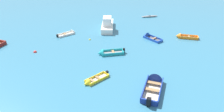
{
  "coord_description": "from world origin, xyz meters",
  "views": [
    {
      "loc": [
        -3.22,
        1.27,
        12.52
      ],
      "look_at": [
        0.0,
        24.16,
        0.15
      ],
      "focal_mm": 33.76,
      "sensor_mm": 36.0,
      "label": 1
    }
  ],
  "objects_px": {
    "rowboat_white_near_right": "(70,33)",
    "rowboat_turquoise_cluster_outer": "(106,53)",
    "rowboat_blue_far_left": "(148,37)",
    "mooring_buoy_between_boats_left": "(90,40)",
    "rowboat_deep_blue_cluster_inner": "(154,83)",
    "rowboat_yellow_far_right": "(92,81)",
    "rowboat_orange_back_row_left": "(183,37)",
    "kayak_grey_near_camera": "(150,16)",
    "motor_launch_white_back_row_right": "(108,24)",
    "mooring_buoy_near_foreground": "(35,52)"
  },
  "relations": [
    {
      "from": "rowboat_turquoise_cluster_outer",
      "to": "mooring_buoy_near_foreground",
      "type": "height_order",
      "value": "rowboat_turquoise_cluster_outer"
    },
    {
      "from": "rowboat_yellow_far_right",
      "to": "mooring_buoy_near_foreground",
      "type": "relative_size",
      "value": 6.53
    },
    {
      "from": "rowboat_yellow_far_right",
      "to": "kayak_grey_near_camera",
      "type": "xyz_separation_m",
      "value": [
        12.27,
        20.17,
        0.01
      ]
    },
    {
      "from": "rowboat_white_near_right",
      "to": "motor_launch_white_back_row_right",
      "type": "relative_size",
      "value": 0.48
    },
    {
      "from": "rowboat_orange_back_row_left",
      "to": "kayak_grey_near_camera",
      "type": "height_order",
      "value": "rowboat_orange_back_row_left"
    },
    {
      "from": "rowboat_white_near_right",
      "to": "rowboat_orange_back_row_left",
      "type": "xyz_separation_m",
      "value": [
        16.8,
        -3.96,
        0.04
      ]
    },
    {
      "from": "rowboat_yellow_far_right",
      "to": "kayak_grey_near_camera",
      "type": "distance_m",
      "value": 23.61
    },
    {
      "from": "rowboat_deep_blue_cluster_inner",
      "to": "rowboat_blue_far_left",
      "type": "bearing_deg",
      "value": 75.99
    },
    {
      "from": "rowboat_white_near_right",
      "to": "rowboat_orange_back_row_left",
      "type": "distance_m",
      "value": 17.26
    },
    {
      "from": "rowboat_blue_far_left",
      "to": "rowboat_orange_back_row_left",
      "type": "height_order",
      "value": "rowboat_blue_far_left"
    },
    {
      "from": "rowboat_yellow_far_right",
      "to": "mooring_buoy_between_boats_left",
      "type": "xyz_separation_m",
      "value": [
        0.32,
        10.86,
        -0.14
      ]
    },
    {
      "from": "rowboat_turquoise_cluster_outer",
      "to": "motor_launch_white_back_row_right",
      "type": "height_order",
      "value": "motor_launch_white_back_row_right"
    },
    {
      "from": "rowboat_turquoise_cluster_outer",
      "to": "rowboat_orange_back_row_left",
      "type": "bearing_deg",
      "value": 17.17
    },
    {
      "from": "rowboat_orange_back_row_left",
      "to": "rowboat_deep_blue_cluster_inner",
      "type": "height_order",
      "value": "rowboat_deep_blue_cluster_inner"
    },
    {
      "from": "motor_launch_white_back_row_right",
      "to": "rowboat_blue_far_left",
      "type": "bearing_deg",
      "value": -41.97
    },
    {
      "from": "rowboat_white_near_right",
      "to": "rowboat_turquoise_cluster_outer",
      "type": "distance_m",
      "value": 9.03
    },
    {
      "from": "rowboat_turquoise_cluster_outer",
      "to": "rowboat_blue_far_left",
      "type": "xyz_separation_m",
      "value": [
        6.91,
        4.45,
        -0.03
      ]
    },
    {
      "from": "rowboat_deep_blue_cluster_inner",
      "to": "mooring_buoy_between_boats_left",
      "type": "distance_m",
      "value": 13.58
    },
    {
      "from": "rowboat_blue_far_left",
      "to": "kayak_grey_near_camera",
      "type": "relative_size",
      "value": 1.0
    },
    {
      "from": "rowboat_blue_far_left",
      "to": "mooring_buoy_between_boats_left",
      "type": "height_order",
      "value": "rowboat_blue_far_left"
    },
    {
      "from": "rowboat_turquoise_cluster_outer",
      "to": "rowboat_deep_blue_cluster_inner",
      "type": "height_order",
      "value": "rowboat_deep_blue_cluster_inner"
    },
    {
      "from": "rowboat_orange_back_row_left",
      "to": "rowboat_yellow_far_right",
      "type": "bearing_deg",
      "value": -145.74
    },
    {
      "from": "rowboat_deep_blue_cluster_inner",
      "to": "rowboat_yellow_far_right",
      "type": "xyz_separation_m",
      "value": [
        -6.14,
        1.42,
        -0.11
      ]
    },
    {
      "from": "rowboat_orange_back_row_left",
      "to": "rowboat_deep_blue_cluster_inner",
      "type": "bearing_deg",
      "value": -126.01
    },
    {
      "from": "rowboat_blue_far_left",
      "to": "mooring_buoy_between_boats_left",
      "type": "bearing_deg",
      "value": 177.12
    },
    {
      "from": "rowboat_orange_back_row_left",
      "to": "rowboat_yellow_far_right",
      "type": "xyz_separation_m",
      "value": [
        -14.21,
        -9.68,
        -0.04
      ]
    },
    {
      "from": "rowboat_white_near_right",
      "to": "motor_launch_white_back_row_right",
      "type": "distance_m",
      "value": 6.4
    },
    {
      "from": "rowboat_blue_far_left",
      "to": "motor_launch_white_back_row_right",
      "type": "height_order",
      "value": "motor_launch_white_back_row_right"
    },
    {
      "from": "mooring_buoy_between_boats_left",
      "to": "rowboat_turquoise_cluster_outer",
      "type": "bearing_deg",
      "value": -69.17
    },
    {
      "from": "rowboat_white_near_right",
      "to": "motor_launch_white_back_row_right",
      "type": "bearing_deg",
      "value": 16.28
    },
    {
      "from": "rowboat_blue_far_left",
      "to": "motor_launch_white_back_row_right",
      "type": "distance_m",
      "value": 7.51
    },
    {
      "from": "rowboat_yellow_far_right",
      "to": "mooring_buoy_near_foreground",
      "type": "distance_m",
      "value": 10.44
    },
    {
      "from": "mooring_buoy_between_boats_left",
      "to": "kayak_grey_near_camera",
      "type": "bearing_deg",
      "value": 37.95
    },
    {
      "from": "rowboat_orange_back_row_left",
      "to": "mooring_buoy_between_boats_left",
      "type": "height_order",
      "value": "rowboat_orange_back_row_left"
    },
    {
      "from": "rowboat_turquoise_cluster_outer",
      "to": "kayak_grey_near_camera",
      "type": "height_order",
      "value": "rowboat_turquoise_cluster_outer"
    },
    {
      "from": "kayak_grey_near_camera",
      "to": "mooring_buoy_near_foreground",
      "type": "relative_size",
      "value": 7.3
    },
    {
      "from": "rowboat_orange_back_row_left",
      "to": "mooring_buoy_between_boats_left",
      "type": "bearing_deg",
      "value": 175.15
    },
    {
      "from": "rowboat_turquoise_cluster_outer",
      "to": "kayak_grey_near_camera",
      "type": "bearing_deg",
      "value": 54.64
    },
    {
      "from": "rowboat_blue_far_left",
      "to": "rowboat_orange_back_row_left",
      "type": "relative_size",
      "value": 0.98
    },
    {
      "from": "rowboat_white_near_right",
      "to": "rowboat_yellow_far_right",
      "type": "xyz_separation_m",
      "value": [
        2.59,
        -13.63,
        0.0
      ]
    },
    {
      "from": "rowboat_blue_far_left",
      "to": "kayak_grey_near_camera",
      "type": "xyz_separation_m",
      "value": [
        3.17,
        9.76,
        -0.0
      ]
    },
    {
      "from": "mooring_buoy_between_boats_left",
      "to": "rowboat_orange_back_row_left",
      "type": "bearing_deg",
      "value": -4.85
    },
    {
      "from": "rowboat_blue_far_left",
      "to": "kayak_grey_near_camera",
      "type": "bearing_deg",
      "value": 71.99
    },
    {
      "from": "rowboat_yellow_far_right",
      "to": "motor_launch_white_back_row_right",
      "type": "height_order",
      "value": "motor_launch_white_back_row_right"
    },
    {
      "from": "kayak_grey_near_camera",
      "to": "mooring_buoy_between_boats_left",
      "type": "bearing_deg",
      "value": -142.05
    },
    {
      "from": "rowboat_blue_far_left",
      "to": "mooring_buoy_between_boats_left",
      "type": "distance_m",
      "value": 8.79
    },
    {
      "from": "rowboat_white_near_right",
      "to": "rowboat_orange_back_row_left",
      "type": "relative_size",
      "value": 0.92
    },
    {
      "from": "rowboat_white_near_right",
      "to": "mooring_buoy_near_foreground",
      "type": "relative_size",
      "value": 6.84
    },
    {
      "from": "rowboat_yellow_far_right",
      "to": "motor_launch_white_back_row_right",
      "type": "distance_m",
      "value": 15.83
    },
    {
      "from": "rowboat_turquoise_cluster_outer",
      "to": "mooring_buoy_near_foreground",
      "type": "relative_size",
      "value": 7.84
    }
  ]
}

